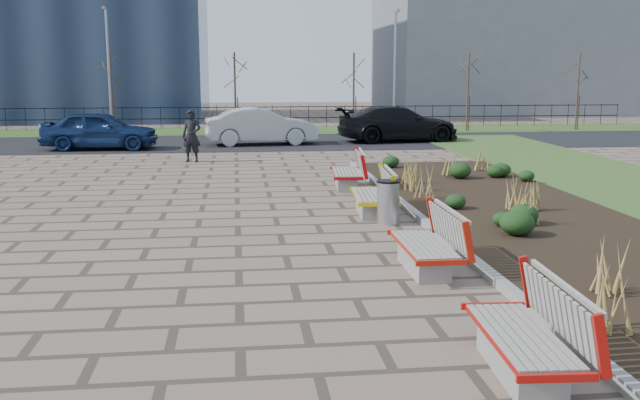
{
  "coord_description": "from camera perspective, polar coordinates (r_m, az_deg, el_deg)",
  "views": [
    {
      "loc": [
        0.0,
        -9.68,
        3.27
      ],
      "look_at": [
        1.5,
        3.0,
        0.9
      ],
      "focal_mm": 40.0,
      "sensor_mm": 36.0,
      "label": 1
    }
  ],
  "objects": [
    {
      "name": "car_blue",
      "position": [
        30.29,
        -17.22,
        5.37
      ],
      "size": [
        4.67,
        2.08,
        1.56
      ],
      "primitive_type": "imported",
      "rotation": [
        0.0,
        0.0,
        1.52
      ],
      "color": "#11244D",
      "rests_on": "road"
    },
    {
      "name": "bench_d",
      "position": [
        19.65,
        2.11,
        2.4
      ],
      "size": [
        1.08,
        2.17,
        1.0
      ],
      "primitive_type": null,
      "rotation": [
        0.0,
        0.0,
        -0.09
      ],
      "color": "#AF0B0D",
      "rests_on": "ground"
    },
    {
      "name": "litter_bin",
      "position": [
        15.14,
        5.45,
        -0.23
      ],
      "size": [
        0.47,
        0.47,
        0.92
      ],
      "primitive_type": "cylinder",
      "color": "#B2B2B7",
      "rests_on": "ground"
    },
    {
      "name": "pedestrian",
      "position": [
        25.54,
        -10.23,
        5.06
      ],
      "size": [
        0.75,
        0.58,
        1.84
      ],
      "primitive_type": "imported",
      "rotation": [
        0.0,
        0.0,
        -0.23
      ],
      "color": "black",
      "rests_on": "ground"
    },
    {
      "name": "tree_f",
      "position": [
        40.43,
        19.91,
        8.15
      ],
      "size": [
        1.4,
        1.4,
        4.0
      ],
      "primitive_type": null,
      "color": "#4C3D2D",
      "rests_on": "grass_verge_far"
    },
    {
      "name": "lamp_west",
      "position": [
        36.18,
        -16.53,
        9.72
      ],
      "size": [
        0.24,
        0.6,
        6.0
      ],
      "primitive_type": null,
      "color": "gray",
      "rests_on": "grass_verge_far"
    },
    {
      "name": "tree_b",
      "position": [
        36.69,
        -16.32,
        8.17
      ],
      "size": [
        1.4,
        1.4,
        4.0
      ],
      "primitive_type": null,
      "color": "#4C3D2D",
      "rests_on": "grass_verge_far"
    },
    {
      "name": "car_silver",
      "position": [
        30.92,
        -4.73,
        5.9
      ],
      "size": [
        4.9,
        2.11,
        1.57
      ],
      "primitive_type": "imported",
      "rotation": [
        0.0,
        0.0,
        1.67
      ],
      "color": "#A1A5A9",
      "rests_on": "road"
    },
    {
      "name": "planting_bed",
      "position": [
        16.27,
        15.99,
        -1.31
      ],
      "size": [
        4.5,
        18.0,
        0.1
      ],
      "primitive_type": "cube",
      "color": "black",
      "rests_on": "ground"
    },
    {
      "name": "road",
      "position": [
        31.85,
        -6.72,
        4.56
      ],
      "size": [
        80.0,
        7.0,
        0.02
      ],
      "primitive_type": "cube",
      "color": "black",
      "rests_on": "ground"
    },
    {
      "name": "bench_c",
      "position": [
        16.13,
        4.08,
        0.6
      ],
      "size": [
        1.05,
        2.16,
        1.0
      ],
      "primitive_type": null,
      "rotation": [
        0.0,
        0.0,
        -0.07
      ],
      "color": "yellow",
      "rests_on": "ground"
    },
    {
      "name": "lamp_east",
      "position": [
        36.56,
        5.99,
        10.09
      ],
      "size": [
        0.24,
        0.6,
        6.0
      ],
      "primitive_type": null,
      "color": "gray",
      "rests_on": "grass_verge_far"
    },
    {
      "name": "bench_b",
      "position": [
        11.71,
        8.31,
        -3.28
      ],
      "size": [
        0.91,
        2.1,
        1.0
      ],
      "primitive_type": null,
      "rotation": [
        0.0,
        0.0,
        -0.0
      ],
      "color": "red",
      "rests_on": "ground"
    },
    {
      "name": "ground",
      "position": [
        10.22,
        -6.46,
        -8.22
      ],
      "size": [
        120.0,
        120.0,
        0.0
      ],
      "primitive_type": "plane",
      "color": "#73614F",
      "rests_on": "ground"
    },
    {
      "name": "railing_fence",
      "position": [
        39.27,
        -6.77,
        6.6
      ],
      "size": [
        44.0,
        0.1,
        1.2
      ],
      "primitive_type": null,
      "color": "black",
      "rests_on": "grass_verge_far"
    },
    {
      "name": "building_grey",
      "position": [
        55.44,
        14.74,
        11.96
      ],
      "size": [
        18.0,
        12.0,
        10.0
      ],
      "primitive_type": "cube",
      "color": "slate",
      "rests_on": "ground"
    },
    {
      "name": "car_black",
      "position": [
        32.34,
        6.27,
        6.08
      ],
      "size": [
        5.65,
        2.82,
        1.58
      ],
      "primitive_type": "imported",
      "rotation": [
        0.0,
        0.0,
        1.69
      ],
      "color": "black",
      "rests_on": "road"
    },
    {
      "name": "planting_curb",
      "position": [
        15.52,
        8.03,
        -1.47
      ],
      "size": [
        0.16,
        18.0,
        0.15
      ],
      "primitive_type": "cube",
      "color": "gray",
      "rests_on": "ground"
    },
    {
      "name": "bench_a",
      "position": [
        8.06,
        15.79,
        -9.99
      ],
      "size": [
        1.03,
        2.15,
        1.0
      ],
      "primitive_type": null,
      "rotation": [
        0.0,
        0.0,
        -0.06
      ],
      "color": "red",
      "rests_on": "ground"
    },
    {
      "name": "tree_e",
      "position": [
        38.14,
        11.74,
        8.45
      ],
      "size": [
        1.4,
        1.4,
        4.0
      ],
      "primitive_type": null,
      "color": "#4C3D2D",
      "rests_on": "grass_verge_far"
    },
    {
      "name": "tree_c",
      "position": [
        36.2,
        -6.81,
        8.49
      ],
      "size": [
        1.4,
        1.4,
        4.0
      ],
      "primitive_type": null,
      "color": "#4C3D2D",
      "rests_on": "grass_verge_far"
    },
    {
      "name": "grass_verge_far",
      "position": [
        37.82,
        -6.74,
        5.51
      ],
      "size": [
        80.0,
        5.0,
        0.04
      ],
      "primitive_type": "cube",
      "color": "#33511E",
      "rests_on": "ground"
    },
    {
      "name": "tree_d",
      "position": [
        36.69,
        2.71,
        8.58
      ],
      "size": [
        1.4,
        1.4,
        4.0
      ],
      "primitive_type": null,
      "color": "#4C3D2D",
      "rests_on": "grass_verge_far"
    }
  ]
}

